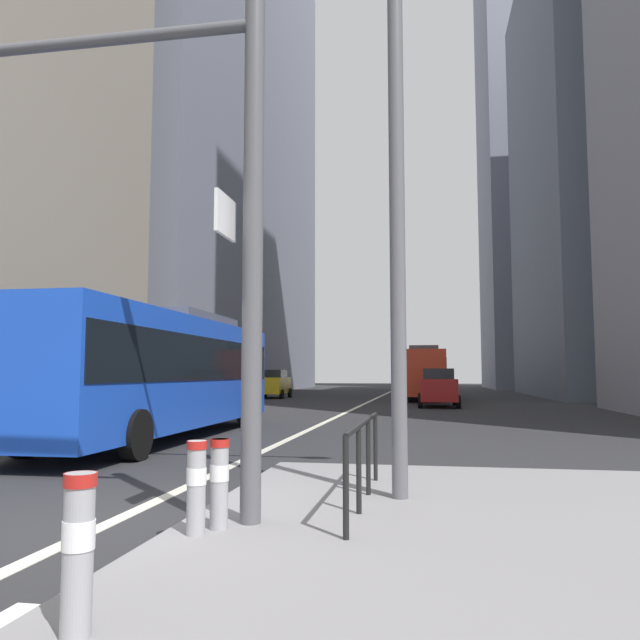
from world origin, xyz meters
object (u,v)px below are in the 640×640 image
traffic_signal_gantry (64,160)px  street_lamp_post (396,99)px  city_bus_red_distant (415,372)px  city_bus_blue_oncoming (161,368)px  bollard_left (78,546)px  bollard_right (196,482)px  car_receding_near (438,387)px  bollard_back (219,479)px  car_oncoming_mid (273,384)px  city_bus_red_receding (424,371)px

traffic_signal_gantry → street_lamp_post: size_ratio=0.84×
city_bus_red_distant → street_lamp_post: street_lamp_post is taller
city_bus_blue_oncoming → city_bus_red_distant: size_ratio=1.07×
bollard_left → bollard_right: size_ratio=1.06×
car_receding_near → street_lamp_post: size_ratio=0.54×
city_bus_blue_oncoming → bollard_back: size_ratio=13.43×
car_receding_near → bollard_left: car_receding_near is taller
car_receding_near → bollard_right: size_ratio=4.85×
car_receding_near → car_oncoming_mid: bearing=139.3°
city_bus_blue_oncoming → bollard_right: (4.66, -9.38, -1.19)m
bollard_right → bollard_back: size_ratio=1.01×
bollard_left → bollard_right: (-0.17, 2.31, -0.03)m
bollard_right → street_lamp_post: bearing=48.6°
car_oncoming_mid → traffic_signal_gantry: 36.23m
city_bus_red_receding → city_bus_red_distant: 22.18m
bollard_left → bollard_back: bollard_left is taller
city_bus_red_distant → bollard_left: (-0.60, -60.18, -1.16)m
car_oncoming_mid → bollard_right: 37.01m
car_receding_near → traffic_signal_gantry: (-4.55, -25.92, 3.15)m
bollard_right → bollard_back: (0.14, 0.25, -0.00)m
car_receding_near → bollard_left: bearing=-95.0°
bollard_left → bollard_back: 2.57m
car_oncoming_mid → bollard_left: bearing=-77.3°
city_bus_red_distant → bollard_right: bearing=-90.8°
car_receding_near → street_lamp_post: (-0.81, -24.36, 4.29)m
car_receding_near → bollard_left: 28.88m
bollard_right → traffic_signal_gantry: bearing=164.2°
city_bus_red_receding → city_bus_blue_oncoming: bearing=-103.9°
city_bus_blue_oncoming → city_bus_red_distant: 48.79m
city_bus_blue_oncoming → bollard_right: bearing=-63.6°
street_lamp_post → bollard_left: street_lamp_post is taller
city_bus_red_distant → traffic_signal_gantry: bearing=-92.6°
bollard_left → bollard_right: bearing=94.1°
traffic_signal_gantry → car_receding_near: bearing=80.1°
city_bus_red_distant → traffic_signal_gantry: (-2.65, -57.34, 2.31)m
street_lamp_post → bollard_left: 6.60m
city_bus_blue_oncoming → city_bus_red_receding: size_ratio=1.02×
street_lamp_post → bollard_back: 5.28m
city_bus_red_distant → street_lamp_post: bearing=-88.9°
city_bus_red_receding → bollard_left: 38.09m
city_bus_red_receding → car_receding_near: (0.79, -9.26, -0.85)m
city_bus_red_distant → car_oncoming_mid: bearing=-112.9°
car_receding_near → bollard_right: (-2.66, -26.46, -0.34)m
street_lamp_post → bollard_back: (-1.71, -1.85, -4.64)m
street_lamp_post → bollard_right: 5.42m
traffic_signal_gantry → street_lamp_post: (3.74, 1.57, 1.14)m
car_oncoming_mid → car_receding_near: same height
car_receding_near → bollard_right: 26.59m
bollard_left → bollard_back: size_ratio=1.07×
car_oncoming_mid → traffic_signal_gantry: traffic_signal_gantry is taller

